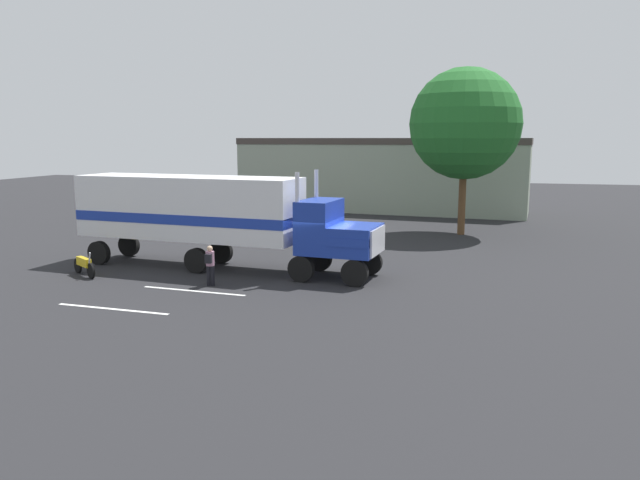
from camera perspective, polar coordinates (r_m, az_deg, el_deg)
The scene contains 9 objects.
ground_plane at distance 25.72m, azimuth 0.02°, elevation -3.55°, with size 120.00×120.00×0.00m, color #232326.
lane_stripe_near at distance 23.96m, azimuth -11.84°, elevation -4.73°, with size 4.40×0.16×0.01m, color silver.
lane_stripe_mid at distance 22.23m, azimuth -19.00°, elevation -6.18°, with size 4.40×0.16×0.01m, color silver.
semi_truck at distance 27.61m, azimuth -10.32°, elevation 2.52°, with size 14.34×3.91×4.50m.
person_bystander at distance 24.50m, azimuth -10.34°, elevation -2.23°, with size 0.34×0.46×1.63m.
parked_car at distance 40.08m, azimuth -10.76°, elevation 2.19°, with size 4.69×2.76×1.57m.
motorcycle at distance 27.83m, azimuth -21.37°, elevation -2.20°, with size 1.82×1.23×1.12m.
tree_left at distance 37.80m, azimuth 13.53°, elevation 10.61°, with size 6.67×6.67×10.04m.
building_backdrop at distance 49.79m, azimuth 5.77°, elevation 6.42°, with size 23.63×8.26×5.87m.
Camera 1 is at (6.32, -24.24, 5.84)m, focal length 33.91 mm.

